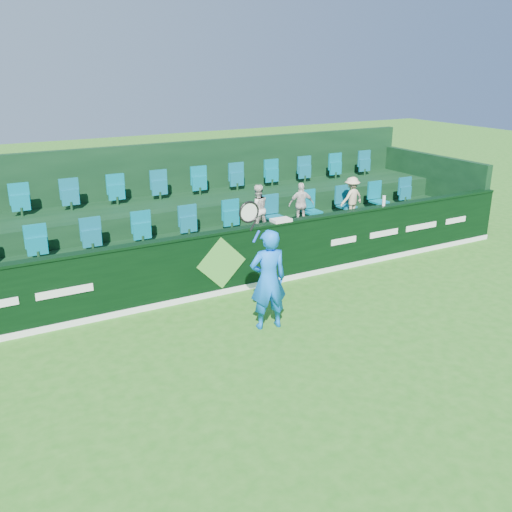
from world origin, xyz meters
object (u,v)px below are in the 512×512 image
spectator_right (352,198)px  spectator_middle (301,205)px  tennis_player (268,279)px  towel (281,220)px  spectator_left (257,209)px  drinks_bottle (384,201)px

spectator_right → spectator_middle: bearing=-6.7°
tennis_player → spectator_middle: bearing=48.2°
spectator_middle → towel: (-1.26, -1.12, 0.05)m
spectator_right → towel: (-2.78, -1.12, 0.06)m
tennis_player → spectator_right: tennis_player is taller
spectator_right → towel: spectator_right is taller
towel → spectator_left: bearing=87.5°
tennis_player → spectator_left: (1.45, 2.97, 0.43)m
spectator_left → spectator_right: size_ratio=1.08×
tennis_player → towel: size_ratio=5.98×
spectator_left → spectator_middle: 1.21m
spectator_middle → drinks_bottle: (1.58, -1.12, 0.14)m
spectator_middle → towel: size_ratio=2.53×
spectator_middle → spectator_right: size_ratio=1.01×
tennis_player → spectator_middle: size_ratio=2.36×
spectator_left → drinks_bottle: spectator_left is taller
spectator_left → spectator_middle: bearing=-171.9°
spectator_middle → tennis_player: bearing=67.1°
tennis_player → spectator_right: size_ratio=2.38×
drinks_bottle → spectator_right: bearing=93.2°
drinks_bottle → spectator_middle: bearing=144.7°
towel → tennis_player: bearing=-127.1°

